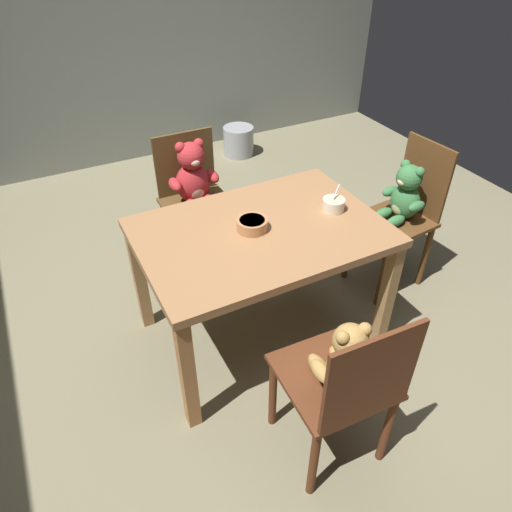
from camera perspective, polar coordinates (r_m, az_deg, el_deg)
ground_plane at (r=2.74m, az=0.49°, el=-9.40°), size 5.20×5.20×0.04m
wall_rear at (r=4.35m, az=-17.32°, el=27.19°), size 5.20×0.08×2.61m
dining_table at (r=2.31m, az=0.57°, el=1.43°), size 1.18×0.82×0.71m
teddy_chair_near_right at (r=2.89m, az=17.39°, el=5.99°), size 0.45×0.40×0.90m
teddy_chair_near_front at (r=1.87m, az=10.63°, el=-13.78°), size 0.43×0.44×0.88m
teddy_chair_far_center at (r=2.93m, az=-7.53°, el=8.47°), size 0.42×0.41×0.86m
porridge_bowl_cream_near_right at (r=2.42m, az=9.39°, el=6.20°), size 0.11×0.11×0.12m
porridge_bowl_terracotta_center at (r=2.24m, az=-0.48°, el=3.86°), size 0.15×0.15×0.05m
metal_pail at (r=4.58m, az=-2.13°, el=13.78°), size 0.28×0.28×0.27m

